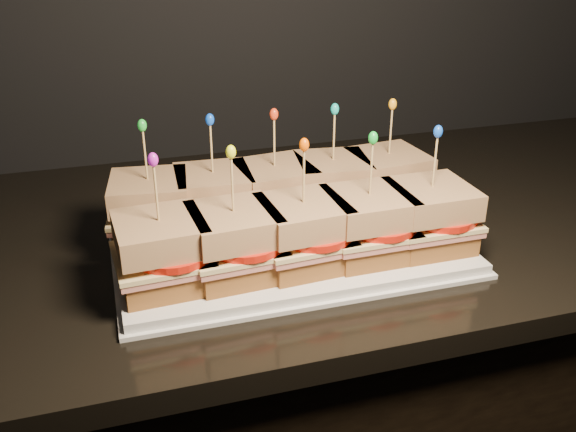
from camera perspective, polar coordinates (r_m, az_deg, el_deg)
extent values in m
cube|color=black|center=(0.97, -7.30, -2.10)|extent=(2.34, 0.68, 0.03)
cube|color=silver|center=(0.89, 0.00, -2.67)|extent=(0.46, 0.29, 0.02)
cube|color=silver|center=(0.89, 0.00, -3.01)|extent=(0.48, 0.30, 0.01)
cube|color=brown|center=(0.91, -11.96, -0.96)|extent=(0.11, 0.11, 0.03)
cube|color=#CC6D5F|center=(0.90, -12.07, 0.06)|extent=(0.12, 0.12, 0.01)
cube|color=#EDD38E|center=(0.90, -12.10, 0.46)|extent=(0.13, 0.12, 0.01)
cylinder|color=red|center=(0.89, -11.35, 0.84)|extent=(0.10, 0.10, 0.01)
cube|color=#662C10|center=(0.89, -12.28, 2.19)|extent=(0.12, 0.12, 0.03)
cylinder|color=tan|center=(0.87, -12.56, 5.05)|extent=(0.00, 0.00, 0.09)
ellipsoid|color=green|center=(0.86, -12.84, 7.86)|extent=(0.01, 0.01, 0.02)
cube|color=brown|center=(0.92, -6.49, -0.27)|extent=(0.11, 0.11, 0.03)
cube|color=#CC6D5F|center=(0.91, -6.54, 0.74)|extent=(0.12, 0.11, 0.01)
cube|color=#EDD38E|center=(0.91, -6.57, 1.14)|extent=(0.12, 0.12, 0.01)
cylinder|color=red|center=(0.90, -5.77, 1.52)|extent=(0.10, 0.10, 0.01)
cube|color=#662C10|center=(0.90, -6.66, 2.86)|extent=(0.11, 0.11, 0.03)
cylinder|color=tan|center=(0.88, -6.81, 5.71)|extent=(0.00, 0.00, 0.09)
ellipsoid|color=blue|center=(0.87, -6.96, 8.50)|extent=(0.01, 0.01, 0.02)
cube|color=brown|center=(0.94, -1.17, 0.40)|extent=(0.11, 0.11, 0.03)
cube|color=#CC6D5F|center=(0.93, -1.18, 1.40)|extent=(0.12, 0.12, 0.01)
cube|color=#EDD38E|center=(0.93, -1.18, 1.80)|extent=(0.12, 0.12, 0.01)
cylinder|color=red|center=(0.92, -0.37, 2.17)|extent=(0.10, 0.10, 0.01)
cube|color=#662C10|center=(0.92, -1.20, 3.48)|extent=(0.11, 0.11, 0.03)
cylinder|color=tan|center=(0.90, -1.23, 6.29)|extent=(0.00, 0.00, 0.09)
ellipsoid|color=red|center=(0.89, -1.26, 9.04)|extent=(0.01, 0.01, 0.02)
cube|color=brown|center=(0.96, 3.91, 1.04)|extent=(0.11, 0.11, 0.03)
cube|color=#CC6D5F|center=(0.96, 3.94, 2.02)|extent=(0.12, 0.12, 0.01)
cube|color=#EDD38E|center=(0.95, 3.96, 2.40)|extent=(0.13, 0.12, 0.01)
cylinder|color=red|center=(0.95, 4.78, 2.76)|extent=(0.10, 0.10, 0.01)
cube|color=#662C10|center=(0.94, 4.01, 4.05)|extent=(0.12, 0.12, 0.03)
cylinder|color=tan|center=(0.93, 4.10, 6.79)|extent=(0.00, 0.00, 0.09)
ellipsoid|color=#13B6AB|center=(0.91, 4.19, 9.47)|extent=(0.01, 0.01, 0.02)
cube|color=brown|center=(1.00, 8.70, 1.63)|extent=(0.11, 0.11, 0.03)
cube|color=#CC6D5F|center=(0.99, 8.77, 2.58)|extent=(0.12, 0.12, 0.01)
cube|color=#EDD38E|center=(0.99, 8.80, 2.96)|extent=(0.12, 0.12, 0.01)
cylinder|color=red|center=(0.98, 9.61, 3.30)|extent=(0.10, 0.10, 0.01)
cube|color=#662C10|center=(0.98, 8.91, 4.56)|extent=(0.11, 0.11, 0.03)
cylinder|color=tan|center=(0.96, 9.10, 7.20)|extent=(0.00, 0.00, 0.09)
ellipsoid|color=#FEA517|center=(0.95, 9.29, 9.79)|extent=(0.01, 0.01, 0.02)
cube|color=brown|center=(0.79, -10.98, -5.05)|extent=(0.11, 0.11, 0.03)
cube|color=#CC6D5F|center=(0.79, -11.09, -3.92)|extent=(0.12, 0.11, 0.01)
cube|color=#EDD38E|center=(0.78, -11.13, -3.47)|extent=(0.12, 0.12, 0.01)
cylinder|color=red|center=(0.77, -10.24, -3.08)|extent=(0.10, 0.10, 0.01)
cube|color=#662C10|center=(0.77, -11.31, -1.54)|extent=(0.11, 0.11, 0.03)
cylinder|color=tan|center=(0.75, -11.62, 1.70)|extent=(0.00, 0.00, 0.09)
ellipsoid|color=#BB1DC0|center=(0.73, -11.92, 4.92)|extent=(0.01, 0.01, 0.02)
cube|color=brown|center=(0.80, -4.70, -4.21)|extent=(0.11, 0.11, 0.03)
cube|color=#CC6D5F|center=(0.80, -4.75, -3.08)|extent=(0.12, 0.11, 0.01)
cube|color=#EDD38E|center=(0.79, -4.76, -2.64)|extent=(0.12, 0.12, 0.01)
cylinder|color=red|center=(0.79, -3.84, -2.24)|extent=(0.10, 0.10, 0.01)
cube|color=#662C10|center=(0.78, -4.84, -0.72)|extent=(0.11, 0.11, 0.03)
cylinder|color=tan|center=(0.76, -4.97, 2.50)|extent=(0.00, 0.00, 0.09)
ellipsoid|color=#EDFB19|center=(0.74, -5.10, 5.69)|extent=(0.01, 0.01, 0.02)
cube|color=brown|center=(0.82, 1.34, -3.35)|extent=(0.11, 0.11, 0.03)
cube|color=#CC6D5F|center=(0.82, 1.35, -2.24)|extent=(0.12, 0.11, 0.01)
cube|color=#EDD38E|center=(0.81, 1.35, -1.80)|extent=(0.12, 0.12, 0.01)
cylinder|color=red|center=(0.81, 2.30, -1.40)|extent=(0.10, 0.10, 0.01)
cube|color=#662C10|center=(0.80, 1.37, 0.08)|extent=(0.11, 0.11, 0.03)
cylinder|color=tan|center=(0.78, 1.41, 3.23)|extent=(0.00, 0.00, 0.09)
ellipsoid|color=#FD5A01|center=(0.77, 1.45, 6.36)|extent=(0.01, 0.01, 0.02)
cube|color=brown|center=(0.85, 7.02, -2.50)|extent=(0.10, 0.10, 0.03)
cube|color=#CC6D5F|center=(0.84, 7.08, -1.42)|extent=(0.11, 0.11, 0.01)
cube|color=#EDD38E|center=(0.84, 7.11, -1.00)|extent=(0.11, 0.11, 0.01)
cylinder|color=red|center=(0.84, 8.05, -0.61)|extent=(0.10, 0.10, 0.01)
cube|color=#662C10|center=(0.83, 7.21, 0.83)|extent=(0.10, 0.10, 0.03)
cylinder|color=tan|center=(0.81, 7.39, 3.88)|extent=(0.00, 0.00, 0.09)
ellipsoid|color=green|center=(0.80, 7.57, 6.90)|extent=(0.01, 0.01, 0.02)
cube|color=brown|center=(0.89, 12.28, -1.70)|extent=(0.10, 0.10, 0.03)
cube|color=#CC6D5F|center=(0.88, 12.38, -0.65)|extent=(0.11, 0.11, 0.01)
cube|color=#EDD38E|center=(0.88, 12.42, -0.24)|extent=(0.11, 0.11, 0.01)
cylinder|color=red|center=(0.88, 13.34, 0.13)|extent=(0.10, 0.10, 0.01)
cube|color=#662C10|center=(0.87, 12.60, 1.51)|extent=(0.10, 0.10, 0.03)
cylinder|color=tan|center=(0.85, 12.90, 4.44)|extent=(0.00, 0.00, 0.09)
ellipsoid|color=blue|center=(0.83, 13.20, 7.33)|extent=(0.01, 0.01, 0.02)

